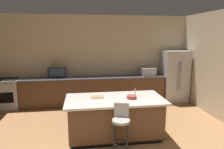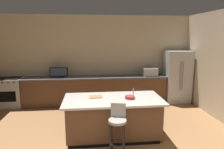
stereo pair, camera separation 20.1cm
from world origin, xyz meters
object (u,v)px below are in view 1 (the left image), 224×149
range_oven (7,93)px  bar_stool_center (121,125)px  cutting_board (97,97)px  refrigerator (174,76)px  tv_monitor (57,73)px  microwave (148,72)px  fruit_bowl (132,97)px  kitchen_island (115,117)px

range_oven → bar_stool_center: bar_stool_center is taller
range_oven → cutting_board: 3.54m
refrigerator → tv_monitor: refrigerator is taller
range_oven → refrigerator: bearing=-0.5°
microwave → cutting_board: bearing=-130.5°
refrigerator → fruit_bowl: (-2.13, -2.40, 0.06)m
range_oven → fruit_bowl: (3.44, -2.45, 0.47)m
microwave → cutting_board: (-1.92, -2.25, -0.14)m
cutting_board → bar_stool_center: bearing=-65.3°
microwave → bar_stool_center: (-1.53, -3.09, -0.46)m
microwave → tv_monitor: bearing=-179.0°
range_oven → bar_stool_center: size_ratio=0.95×
fruit_bowl → cutting_board: size_ratio=0.75×
kitchen_island → cutting_board: cutting_board is taller
kitchen_island → microwave: 2.90m
kitchen_island → refrigerator: refrigerator is taller
refrigerator → bar_stool_center: (-2.48, -3.04, -0.28)m
kitchen_island → cutting_board: bearing=159.8°
range_oven → tv_monitor: (1.58, -0.05, 0.61)m
microwave → refrigerator: bearing=-2.8°
refrigerator → bar_stool_center: 3.94m
microwave → cutting_board: 2.96m
range_oven → microwave: microwave is taller
refrigerator → tv_monitor: (-3.99, -0.01, 0.20)m
range_oven → tv_monitor: tv_monitor is taller
microwave → cutting_board: microwave is taller
range_oven → cutting_board: range_oven is taller
cutting_board → fruit_bowl: bearing=-15.2°
refrigerator → microwave: (-0.95, 0.05, 0.17)m
bar_stool_center → microwave: bearing=76.7°
range_oven → microwave: bearing=0.0°
microwave → fruit_bowl: 2.72m
kitchen_island → range_oven: (-3.08, 2.39, 0.01)m
kitchen_island → tv_monitor: 2.84m
microwave → bar_stool_center: size_ratio=0.48×
refrigerator → fruit_bowl: 3.21m
refrigerator → microwave: 0.97m
tv_monitor → range_oven: bearing=178.2°
tv_monitor → bar_stool_center: size_ratio=0.58×
cutting_board → microwave: bearing=49.5°
kitchen_island → cutting_board: (-0.38, 0.14, 0.45)m
fruit_bowl → refrigerator: bearing=48.5°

